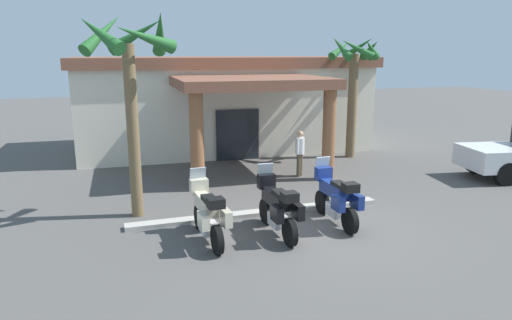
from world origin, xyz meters
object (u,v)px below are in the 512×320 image
motorcycle_black (278,207)px  palm_tree_near_portico (355,71)px  motorcycle_blue (336,198)px  motel_building (223,102)px  motorcycle_cream (208,213)px  palm_tree_roadside (130,65)px  pedestrian (300,150)px

motorcycle_black → palm_tree_near_portico: 9.85m
motorcycle_black → motorcycle_blue: size_ratio=1.00×
motel_building → motorcycle_cream: size_ratio=5.98×
motel_building → palm_tree_roadside: (-4.55, -8.45, 1.91)m
motorcycle_cream → palm_tree_roadside: palm_tree_roadside is taller
palm_tree_roadside → motel_building: bearing=61.7°
motorcycle_black → palm_tree_roadside: size_ratio=0.40×
motorcycle_blue → palm_tree_near_portico: 8.71m
motel_building → pedestrian: size_ratio=7.99×
motel_building → motorcycle_black: 11.12m
motorcycle_cream → palm_tree_roadside: size_ratio=0.40×
motorcycle_black → pedestrian: pedestrian is taller
motel_building → motorcycle_cream: bearing=-104.2°
motorcycle_cream → palm_tree_near_portico: 10.93m
motel_building → motorcycle_blue: motel_building is taller
motorcycle_cream → motel_building: bearing=-19.0°
motorcycle_blue → palm_tree_roadside: bearing=65.4°
motel_building → motorcycle_cream: 11.37m
motorcycle_blue → motel_building: bearing=1.9°
motorcycle_cream → motorcycle_black: 1.71m
motel_building → pedestrian: bearing=-76.0°
motorcycle_black → motorcycle_blue: same height
motel_building → motorcycle_black: motel_building is taller
motorcycle_cream → pedestrian: size_ratio=1.34×
motorcycle_blue → pedestrian: size_ratio=1.33×
motorcycle_cream → pedestrian: bearing=-45.5°
motorcycle_black → motorcycle_blue: 1.72m
pedestrian → motorcycle_black: bearing=108.6°
motorcycle_cream → pedestrian: (4.42, 4.80, 0.26)m
pedestrian → palm_tree_near_portico: size_ratio=0.32×
motorcycle_cream → motorcycle_black: same height
motorcycle_cream → motorcycle_black: size_ratio=1.00×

